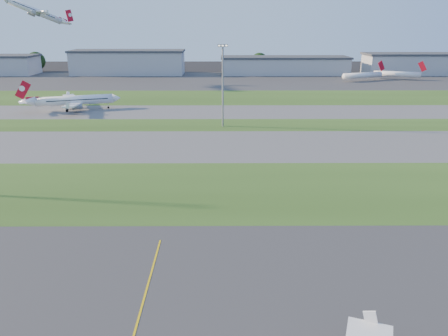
{
  "coord_description": "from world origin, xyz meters",
  "views": [
    {
      "loc": [
        14.61,
        -30.92,
        32.51
      ],
      "look_at": [
        15.03,
        44.74,
        7.0
      ],
      "focal_mm": 35.0,
      "sensor_mm": 36.0,
      "label": 1
    }
  ],
  "objects_px": {
    "mini_jet_near": "(363,75)",
    "airliner_taxiing": "(74,101)",
    "mini_jet_far": "(397,74)",
    "light_mast_centre": "(223,80)"
  },
  "relations": [
    {
      "from": "mini_jet_near",
      "to": "airliner_taxiing",
      "type": "bearing_deg",
      "value": -170.3
    },
    {
      "from": "mini_jet_far",
      "to": "light_mast_centre",
      "type": "bearing_deg",
      "value": -111.04
    },
    {
      "from": "mini_jet_far",
      "to": "light_mast_centre",
      "type": "relative_size",
      "value": 1.07
    },
    {
      "from": "light_mast_centre",
      "to": "mini_jet_near",
      "type": "bearing_deg",
      "value": 54.67
    },
    {
      "from": "airliner_taxiing",
      "to": "mini_jet_far",
      "type": "xyz_separation_m",
      "value": [
        158.95,
        91.93,
        -0.52
      ]
    },
    {
      "from": "mini_jet_near",
      "to": "mini_jet_far",
      "type": "xyz_separation_m",
      "value": [
        22.1,
        6.0,
        0.0
      ]
    },
    {
      "from": "airliner_taxiing",
      "to": "mini_jet_far",
      "type": "bearing_deg",
      "value": -168.18
    },
    {
      "from": "mini_jet_near",
      "to": "light_mast_centre",
      "type": "height_order",
      "value": "light_mast_centre"
    },
    {
      "from": "airliner_taxiing",
      "to": "mini_jet_near",
      "type": "xyz_separation_m",
      "value": [
        136.85,
        85.93,
        -0.52
      ]
    },
    {
      "from": "mini_jet_near",
      "to": "light_mast_centre",
      "type": "relative_size",
      "value": 1.05
    }
  ]
}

